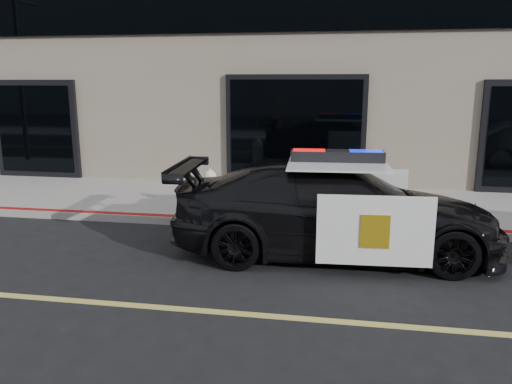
# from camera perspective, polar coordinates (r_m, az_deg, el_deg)

# --- Properties ---
(ground) EXTENTS (120.00, 120.00, 0.00)m
(ground) POSITION_cam_1_polar(r_m,az_deg,el_deg) (6.00, 7.57, -14.36)
(ground) COLOR black
(ground) RESTS_ON ground
(sidewalk_n) EXTENTS (60.00, 3.50, 0.15)m
(sidewalk_n) POSITION_cam_1_polar(r_m,az_deg,el_deg) (10.93, 8.74, -1.54)
(sidewalk_n) COLOR gray
(sidewalk_n) RESTS_ON ground
(police_car) EXTENTS (2.65, 5.33, 1.67)m
(police_car) POSITION_cam_1_polar(r_m,az_deg,el_deg) (7.96, 9.07, -1.86)
(police_car) COLOR black
(police_car) RESTS_ON ground
(fire_hydrant) EXTENTS (0.39, 0.54, 0.86)m
(fire_hydrant) POSITION_cam_1_polar(r_m,az_deg,el_deg) (9.96, -5.26, 0.01)
(fire_hydrant) COLOR white
(fire_hydrant) RESTS_ON sidewalk_n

